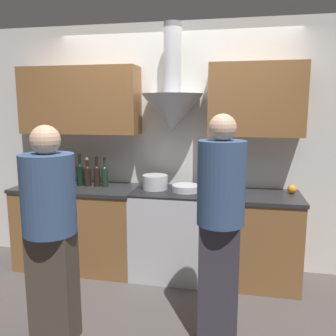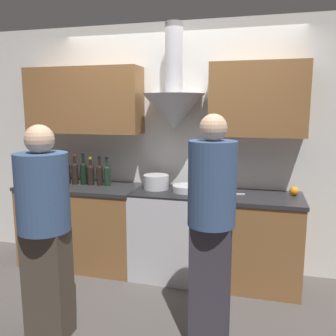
% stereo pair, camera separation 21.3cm
% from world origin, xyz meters
% --- Properties ---
extents(ground_plane, '(12.00, 12.00, 0.00)m').
position_xyz_m(ground_plane, '(0.00, 0.00, 0.00)').
color(ground_plane, '#4C4744').
extents(wall_back, '(8.40, 0.62, 2.60)m').
position_xyz_m(wall_back, '(-0.06, 0.60, 1.46)').
color(wall_back, white).
rests_on(wall_back, ground_plane).
extents(counter_left, '(1.31, 0.62, 0.89)m').
position_xyz_m(counter_left, '(-1.01, 0.33, 0.45)').
color(counter_left, brown).
rests_on(counter_left, ground_plane).
extents(counter_right, '(0.93, 0.62, 0.89)m').
position_xyz_m(counter_right, '(0.82, 0.33, 0.45)').
color(counter_right, brown).
rests_on(counter_right, ground_plane).
extents(stove_range, '(0.74, 0.60, 0.89)m').
position_xyz_m(stove_range, '(0.00, 0.33, 0.45)').
color(stove_range, silver).
rests_on(stove_range, ground_plane).
extents(wine_bottle_0, '(0.07, 0.07, 0.34)m').
position_xyz_m(wine_bottle_0, '(-1.58, 0.37, 1.04)').
color(wine_bottle_0, black).
rests_on(wine_bottle_0, counter_left).
extents(wine_bottle_1, '(0.08, 0.08, 0.32)m').
position_xyz_m(wine_bottle_1, '(-1.48, 0.37, 1.03)').
color(wine_bottle_1, black).
rests_on(wine_bottle_1, counter_left).
extents(wine_bottle_2, '(0.08, 0.08, 0.33)m').
position_xyz_m(wine_bottle_2, '(-1.39, 0.38, 1.03)').
color(wine_bottle_2, black).
rests_on(wine_bottle_2, counter_left).
extents(wine_bottle_3, '(0.08, 0.08, 0.34)m').
position_xyz_m(wine_bottle_3, '(-1.30, 0.38, 1.03)').
color(wine_bottle_3, black).
rests_on(wine_bottle_3, counter_left).
extents(wine_bottle_4, '(0.07, 0.07, 0.31)m').
position_xyz_m(wine_bottle_4, '(-1.19, 0.37, 1.02)').
color(wine_bottle_4, black).
rests_on(wine_bottle_4, counter_left).
extents(wine_bottle_5, '(0.07, 0.07, 0.33)m').
position_xyz_m(wine_bottle_5, '(-1.09, 0.37, 1.03)').
color(wine_bottle_5, black).
rests_on(wine_bottle_5, counter_left).
extents(wine_bottle_6, '(0.08, 0.08, 0.34)m').
position_xyz_m(wine_bottle_6, '(-1.00, 0.39, 1.03)').
color(wine_bottle_6, black).
rests_on(wine_bottle_6, counter_left).
extents(wine_bottle_7, '(0.08, 0.08, 0.30)m').
position_xyz_m(wine_bottle_7, '(-0.91, 0.38, 1.02)').
color(wine_bottle_7, black).
rests_on(wine_bottle_7, counter_left).
extents(wine_bottle_8, '(0.07, 0.07, 0.32)m').
position_xyz_m(wine_bottle_8, '(-0.80, 0.38, 1.02)').
color(wine_bottle_8, black).
rests_on(wine_bottle_8, counter_left).
extents(wine_bottle_9, '(0.07, 0.07, 0.31)m').
position_xyz_m(wine_bottle_9, '(-0.72, 0.38, 1.02)').
color(wine_bottle_9, black).
rests_on(wine_bottle_9, counter_left).
extents(stock_pot, '(0.26, 0.26, 0.15)m').
position_xyz_m(stock_pot, '(-0.17, 0.37, 0.97)').
color(stock_pot, silver).
rests_on(stock_pot, stove_range).
extents(mixing_bowl, '(0.28, 0.28, 0.06)m').
position_xyz_m(mixing_bowl, '(0.17, 0.33, 0.93)').
color(mixing_bowl, silver).
rests_on(mixing_bowl, stove_range).
extents(orange_fruit, '(0.09, 0.09, 0.09)m').
position_xyz_m(orange_fruit, '(1.20, 0.44, 0.94)').
color(orange_fruit, orange).
rests_on(orange_fruit, counter_right).
extents(chefs_knife, '(0.24, 0.08, 0.01)m').
position_xyz_m(chefs_knife, '(0.62, 0.33, 0.90)').
color(chefs_knife, silver).
rests_on(chefs_knife, counter_right).
extents(person_foreground_left, '(0.38, 0.38, 1.61)m').
position_xyz_m(person_foreground_left, '(-0.64, -0.90, 0.88)').
color(person_foreground_left, '#473D33').
rests_on(person_foreground_left, ground_plane).
extents(person_foreground_right, '(0.33, 0.33, 1.69)m').
position_xyz_m(person_foreground_right, '(0.56, -0.71, 0.93)').
color(person_foreground_right, '#38333D').
rests_on(person_foreground_right, ground_plane).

